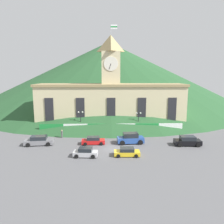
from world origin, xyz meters
The scene contains 13 objects.
ground_plane centered at (0.00, 0.00, 0.00)m, with size 160.00×160.00×0.00m, color #565659.
civic_building centered at (0.00, 18.05, 6.34)m, with size 37.30×8.73×25.23m.
banner_fence centered at (0.00, 11.22, 1.07)m, with size 32.82×0.12×2.14m.
hillside_backdrop centered at (0.00, 64.32, 13.87)m, with size 115.38×115.38×27.74m, color #234C28.
street_lamp_center centered at (-7.13, 12.29, 3.53)m, with size 1.26×0.36×4.84m.
street_lamp_far_left centered at (6.36, 12.29, 3.34)m, with size 1.26×0.36×4.54m.
car_silver_hatch centered at (-4.58, -3.52, 0.69)m, with size 4.02×2.25×1.50m.
car_gray_pickup centered at (-13.97, 2.77, 0.81)m, with size 5.48×2.79×1.75m.
car_blue_van centered at (3.50, 3.23, 0.96)m, with size 5.23×2.68×2.10m.
car_red_sedan centered at (-3.69, 2.99, 0.67)m, with size 4.47×2.27×1.45m.
car_black_suv centered at (14.13, 1.72, 0.83)m, with size 5.00×2.57×1.80m.
car_yellow_coupe centered at (2.19, -3.35, 0.63)m, with size 4.24×2.21×1.35m.
pedestrian centered at (-10.57, 7.43, 0.93)m, with size 0.49×0.49×1.70m.
Camera 1 is at (-1.20, -37.48, 13.12)m, focal length 35.00 mm.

